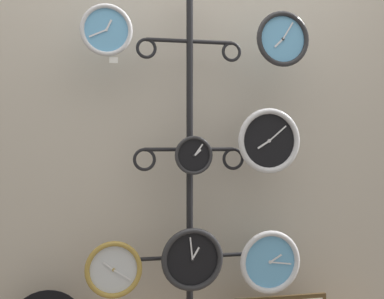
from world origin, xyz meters
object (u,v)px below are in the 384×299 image
at_px(clock_middle_center, 194,155).
at_px(clock_bottom_center, 192,259).
at_px(clock_top_left, 106,30).
at_px(clock_middle_right, 269,141).
at_px(clock_bottom_right, 270,262).
at_px(clock_bottom_left, 113,269).
at_px(display_stand, 190,253).
at_px(clock_top_right, 282,39).

distance_m(clock_middle_center, clock_bottom_center, 0.50).
xyz_separation_m(clock_top_left, clock_middle_right, (0.81, -0.02, -0.52)).
xyz_separation_m(clock_middle_right, clock_bottom_right, (0.00, -0.00, -0.61)).
relative_size(clock_middle_center, clock_bottom_left, 0.70).
xyz_separation_m(display_stand, clock_middle_center, (0.00, -0.08, 0.50)).
relative_size(clock_top_right, clock_middle_right, 0.85).
height_order(clock_top_left, clock_middle_right, clock_top_left).
relative_size(clock_top_left, clock_bottom_right, 0.78).
bearing_deg(clock_middle_center, clock_bottom_left, -178.43).
height_order(clock_top_left, clock_middle_center, clock_top_left).
bearing_deg(clock_bottom_center, clock_top_left, 175.84).
distance_m(clock_top_left, clock_bottom_right, 1.39).
distance_m(clock_middle_right, clock_bottom_center, 0.70).
height_order(display_stand, clock_bottom_right, display_stand).
height_order(clock_bottom_center, clock_bottom_right, clock_bottom_center).
bearing_deg(display_stand, clock_middle_right, -15.48).
height_order(clock_top_right, clock_middle_center, clock_top_right).
relative_size(clock_top_left, clock_middle_right, 0.75).
bearing_deg(clock_top_left, clock_bottom_left, -5.96).
distance_m(display_stand, clock_top_right, 1.18).
xyz_separation_m(display_stand, clock_bottom_center, (-0.02, -0.12, -0.00)).
xyz_separation_m(clock_top_left, clock_top_right, (0.88, -0.02, -0.01)).
relative_size(clock_top_left, clock_top_right, 0.88).
relative_size(clock_middle_center, clock_bottom_center, 0.62).
bearing_deg(clock_top_right, clock_bottom_right, -179.44).
distance_m(display_stand, clock_bottom_left, 0.40).
xyz_separation_m(clock_middle_center, clock_middle_right, (0.38, -0.03, 0.07)).
height_order(clock_middle_right, clock_bottom_right, clock_middle_right).
distance_m(clock_top_right, clock_bottom_right, 1.12).
relative_size(clock_top_right, clock_bottom_right, 0.88).
distance_m(clock_middle_right, clock_bottom_left, 0.98).
bearing_deg(clock_middle_right, clock_top_right, -3.52).
bearing_deg(clock_bottom_left, clock_middle_center, 1.57).
xyz_separation_m(display_stand, clock_top_right, (0.45, -0.11, 1.08)).
distance_m(clock_top_left, clock_top_right, 0.88).
bearing_deg(clock_top_left, clock_bottom_center, -4.16).
xyz_separation_m(clock_top_right, clock_middle_center, (-0.45, 0.03, -0.58)).
distance_m(clock_middle_center, clock_middle_right, 0.39).
height_order(display_stand, clock_middle_right, display_stand).
bearing_deg(clock_middle_center, clock_bottom_right, -4.55).
xyz_separation_m(display_stand, clock_top_left, (-0.42, -0.09, 1.09)).
distance_m(clock_top_right, clock_middle_right, 0.52).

